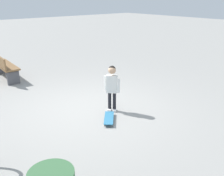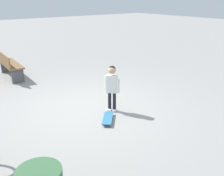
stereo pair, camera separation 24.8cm
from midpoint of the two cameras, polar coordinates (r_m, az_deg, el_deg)
name	(u,v)px [view 1 (the left image)]	position (r m, az deg, el deg)	size (l,w,h in m)	color
ground_plane	(86,108)	(6.13, -6.93, -4.50)	(50.00, 50.00, 0.00)	gray
child_person	(112,84)	(5.75, -1.24, 0.98)	(0.40, 0.27, 1.06)	black
skateboard	(109,118)	(5.50, -1.98, -6.68)	(0.59, 0.55, 0.07)	teal
street_bench	(4,66)	(8.84, -23.52, 4.48)	(1.62, 0.53, 0.80)	brown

